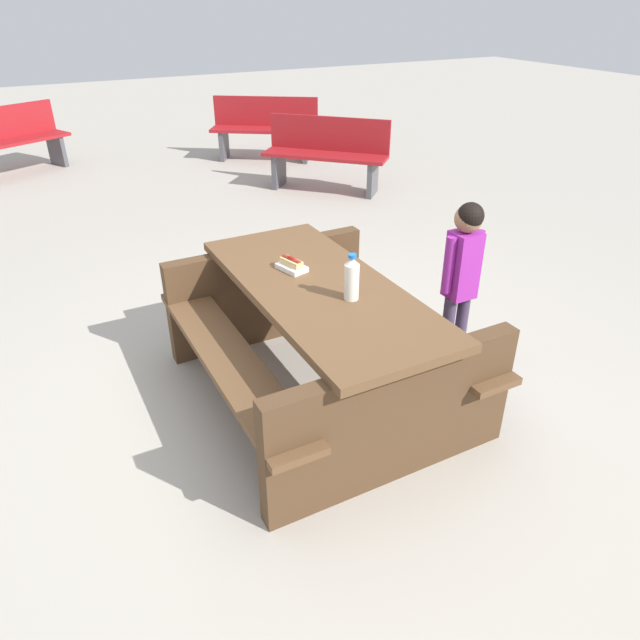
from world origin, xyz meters
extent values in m
plane|color=#ADA599|center=(0.00, 0.00, 0.00)|extent=(30.00, 30.00, 0.00)
cube|color=brown|center=(0.00, 0.00, 0.72)|extent=(1.80, 0.77, 0.05)
cube|color=brown|center=(0.00, 0.56, 0.43)|extent=(1.80, 0.29, 0.04)
cube|color=brown|center=(0.00, -0.56, 0.43)|extent=(1.80, 0.29, 0.04)
cube|color=#4D3520|center=(0.78, 0.00, 0.35)|extent=(0.11, 1.40, 0.70)
cube|color=#4D3520|center=(-0.78, 0.00, 0.35)|extent=(0.11, 1.40, 0.70)
cylinder|color=silver|center=(-0.22, -0.07, 0.85)|extent=(0.08, 0.08, 0.20)
cone|color=silver|center=(-0.22, -0.07, 0.97)|extent=(0.07, 0.07, 0.04)
cylinder|color=blue|center=(-0.22, -0.07, 1.00)|extent=(0.04, 0.04, 0.02)
cube|color=white|center=(0.25, 0.05, 0.77)|extent=(0.20, 0.15, 0.03)
cube|color=#D8B272|center=(0.25, 0.05, 0.80)|extent=(0.16, 0.09, 0.04)
cylinder|color=maroon|center=(0.25, 0.05, 0.82)|extent=(0.14, 0.06, 0.03)
ellipsoid|color=maroon|center=(0.25, 0.05, 0.83)|extent=(0.07, 0.04, 0.01)
cylinder|color=#3F334C|center=(-0.10, -0.87, 0.25)|extent=(0.08, 0.08, 0.50)
cylinder|color=#3F334C|center=(-0.10, -0.99, 0.25)|extent=(0.08, 0.08, 0.50)
cube|color=purple|center=(-0.10, -0.93, 0.72)|extent=(0.16, 0.17, 0.43)
cylinder|color=purple|center=(-0.10, -0.82, 0.74)|extent=(0.06, 0.06, 0.36)
cylinder|color=purple|center=(-0.10, -1.04, 0.74)|extent=(0.06, 0.06, 0.36)
sphere|color=#997051|center=(-0.10, -0.93, 1.01)|extent=(0.17, 0.17, 0.17)
sphere|color=black|center=(-0.11, -0.93, 1.03)|extent=(0.16, 0.16, 0.16)
cube|color=maroon|center=(3.66, -1.98, 0.43)|extent=(1.34, 1.34, 0.04)
cube|color=maroon|center=(3.79, -2.10, 0.65)|extent=(1.09, 1.09, 0.40)
cube|color=#4C4C51|center=(4.09, -1.55, 0.21)|extent=(0.30, 0.30, 0.41)
cube|color=#4C4C51|center=(3.24, -2.40, 0.21)|extent=(0.30, 0.30, 0.41)
cube|color=maroon|center=(5.36, -1.90, 0.43)|extent=(1.16, 1.47, 0.04)
cube|color=maroon|center=(5.51, -2.00, 0.65)|extent=(0.86, 1.28, 0.40)
cube|color=#4C4C51|center=(5.69, -1.40, 0.21)|extent=(0.33, 0.25, 0.41)
cube|color=#4C4C51|center=(5.03, -2.40, 0.21)|extent=(0.33, 0.25, 0.41)
cube|color=maroon|center=(6.19, 1.33, 0.43)|extent=(1.01, 1.52, 0.04)
cube|color=maroon|center=(6.35, 1.41, 0.65)|extent=(0.69, 1.37, 0.40)
cube|color=#4C4C51|center=(6.45, 0.79, 0.21)|extent=(0.35, 0.21, 0.41)
camera|label=1|loc=(-2.58, 1.35, 2.19)|focal=32.75mm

